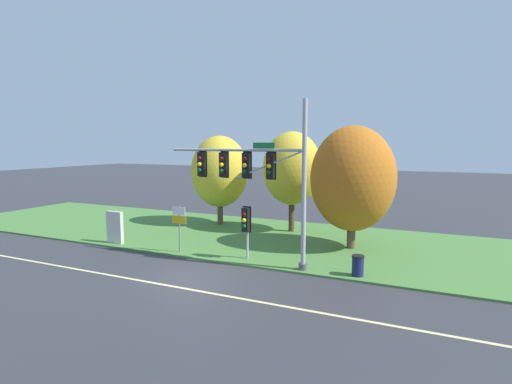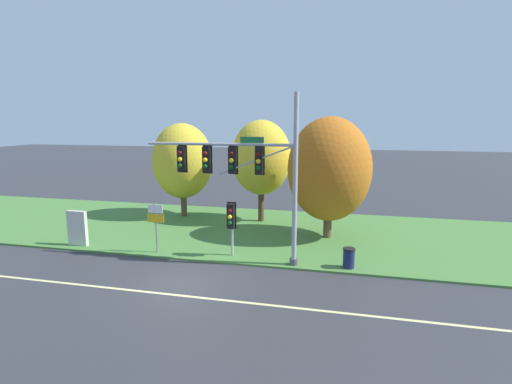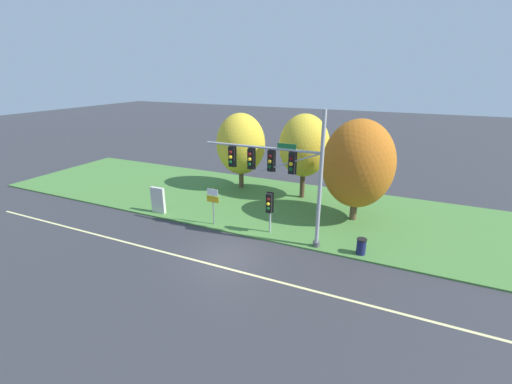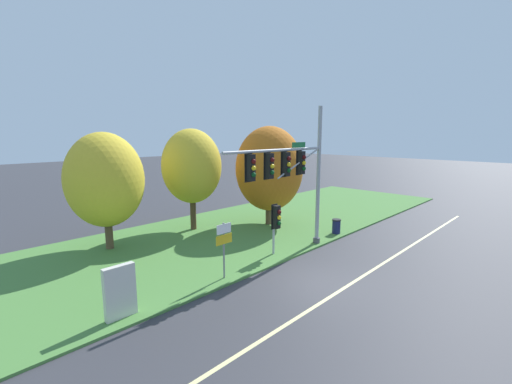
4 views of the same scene
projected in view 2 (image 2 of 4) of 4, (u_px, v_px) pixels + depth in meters
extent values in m
plane|color=#333338|center=(182.00, 283.00, 16.87)|extent=(160.00, 160.00, 0.00)
cube|color=beige|center=(170.00, 294.00, 15.72)|extent=(36.00, 0.16, 0.01)
cube|color=#477A38|center=(236.00, 230.00, 24.76)|extent=(48.00, 11.50, 0.10)
cylinder|color=#9EA0A5|center=(295.00, 182.00, 17.99)|extent=(0.22, 0.22, 7.88)
cylinder|color=#4C4C51|center=(294.00, 261.00, 18.67)|extent=(0.40, 0.40, 0.30)
cylinder|color=#9EA0A5|center=(219.00, 144.00, 18.51)|extent=(7.16, 0.14, 0.14)
cylinder|color=#9EA0A5|center=(257.00, 160.00, 18.23)|extent=(3.61, 0.08, 1.47)
cube|color=black|center=(259.00, 161.00, 18.21)|extent=(0.34, 0.28, 1.22)
cube|color=black|center=(260.00, 161.00, 18.36)|extent=(0.46, 0.04, 1.34)
sphere|color=#4C0C0C|center=(258.00, 155.00, 17.99)|extent=(0.22, 0.22, 0.22)
sphere|color=yellow|center=(258.00, 161.00, 18.04)|extent=(0.22, 0.22, 0.22)
sphere|color=#0C4219|center=(258.00, 168.00, 18.09)|extent=(0.22, 0.22, 0.22)
cube|color=black|center=(232.00, 160.00, 18.50)|extent=(0.34, 0.28, 1.22)
cube|color=black|center=(233.00, 160.00, 18.65)|extent=(0.46, 0.04, 1.34)
sphere|color=#4C0C0C|center=(231.00, 154.00, 18.27)|extent=(0.22, 0.22, 0.22)
sphere|color=yellow|center=(231.00, 161.00, 18.33)|extent=(0.22, 0.22, 0.22)
sphere|color=#0C4219|center=(231.00, 167.00, 18.38)|extent=(0.22, 0.22, 0.22)
cube|color=black|center=(207.00, 160.00, 18.79)|extent=(0.34, 0.28, 1.22)
cube|color=black|center=(208.00, 159.00, 18.94)|extent=(0.46, 0.04, 1.34)
sphere|color=#4C0C0C|center=(205.00, 154.00, 18.56)|extent=(0.22, 0.22, 0.22)
sphere|color=yellow|center=(205.00, 160.00, 18.62)|extent=(0.22, 0.22, 0.22)
sphere|color=#0C4219|center=(205.00, 166.00, 18.67)|extent=(0.22, 0.22, 0.22)
cube|color=black|center=(181.00, 159.00, 19.08)|extent=(0.34, 0.28, 1.22)
cube|color=black|center=(183.00, 159.00, 19.23)|extent=(0.46, 0.04, 1.34)
sphere|color=#4C0C0C|center=(180.00, 153.00, 18.85)|extent=(0.22, 0.22, 0.22)
sphere|color=yellow|center=(180.00, 159.00, 18.91)|extent=(0.22, 0.22, 0.22)
sphere|color=#0C4219|center=(180.00, 166.00, 18.96)|extent=(0.22, 0.22, 0.22)
cube|color=#196B33|center=(252.00, 140.00, 18.06)|extent=(1.10, 0.04, 0.28)
cylinder|color=#9EA0A5|center=(232.00, 230.00, 19.76)|extent=(0.12, 0.12, 2.62)
cube|color=black|center=(231.00, 216.00, 19.43)|extent=(0.34, 0.28, 1.22)
cube|color=black|center=(232.00, 215.00, 19.59)|extent=(0.46, 0.04, 1.34)
sphere|color=#4C0C0C|center=(230.00, 211.00, 19.21)|extent=(0.22, 0.22, 0.22)
sphere|color=yellow|center=(230.00, 217.00, 19.26)|extent=(0.22, 0.22, 0.22)
sphere|color=#0C4219|center=(230.00, 223.00, 19.32)|extent=(0.22, 0.22, 0.22)
cylinder|color=slate|center=(156.00, 228.00, 20.21)|extent=(0.08, 0.08, 2.54)
cube|color=white|center=(155.00, 209.00, 20.00)|extent=(0.80, 0.03, 0.42)
cube|color=gold|center=(156.00, 218.00, 20.09)|extent=(0.90, 0.03, 0.43)
cylinder|color=brown|center=(184.00, 197.00, 27.95)|extent=(0.41, 0.41, 2.74)
ellipsoid|color=gold|center=(182.00, 161.00, 27.50)|extent=(4.13, 4.13, 5.17)
cylinder|color=#4C3823|center=(261.00, 198.00, 26.48)|extent=(0.39, 0.39, 3.18)
ellipsoid|color=gold|center=(261.00, 158.00, 26.00)|extent=(3.90, 3.90, 4.87)
cylinder|color=brown|center=(328.00, 215.00, 22.85)|extent=(0.47, 0.47, 2.66)
ellipsoid|color=#B76019|center=(329.00, 169.00, 22.39)|extent=(4.69, 4.69, 5.87)
cube|color=beige|center=(77.00, 228.00, 21.41)|extent=(1.10, 0.24, 1.90)
cube|color=#4C4C51|center=(72.00, 244.00, 21.66)|extent=(0.10, 0.20, 0.10)
cube|color=#4C4C51|center=(85.00, 245.00, 21.48)|extent=(0.10, 0.20, 0.10)
cylinder|color=#191E4C|center=(349.00, 259.00, 18.22)|extent=(0.52, 0.52, 0.85)
cylinder|color=black|center=(349.00, 249.00, 18.13)|extent=(0.56, 0.56, 0.08)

